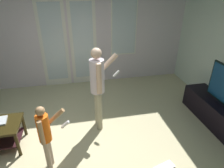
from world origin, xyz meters
name	(u,v)px	position (x,y,z in m)	size (l,w,h in m)	color
ground_plane	(72,153)	(0.00, 0.00, -0.01)	(6.29, 5.14, 0.02)	beige
wall_back_with_doors	(66,34)	(0.04, 2.53, 1.31)	(6.29, 0.09, 2.68)	silver
tv_stand	(221,116)	(2.74, 0.11, 0.22)	(0.47, 1.77, 0.45)	black
person_adult	(98,83)	(0.53, 0.58, 0.91)	(0.55, 0.43, 1.53)	tan
person_child	(45,133)	(-0.29, -0.20, 0.63)	(0.42, 0.28, 1.05)	tan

